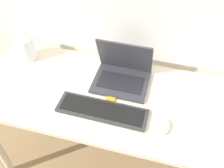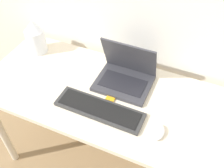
# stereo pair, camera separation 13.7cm
# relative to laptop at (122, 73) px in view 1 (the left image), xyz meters

# --- Properties ---
(desk) EXTENTS (1.47, 0.63, 0.77)m
(desk) POSITION_rel_laptop_xyz_m (-0.05, -0.13, -0.15)
(desk) COLOR beige
(desk) RESTS_ON ground_plane
(laptop) EXTENTS (0.31, 0.25, 0.26)m
(laptop) POSITION_rel_laptop_xyz_m (0.00, 0.00, 0.00)
(laptop) COLOR #333338
(laptop) RESTS_ON desk
(keyboard) EXTENTS (0.48, 0.14, 0.02)m
(keyboard) POSITION_rel_laptop_xyz_m (-0.04, -0.26, -0.04)
(keyboard) COLOR #2D2D2D
(keyboard) RESTS_ON desk
(mouse) EXTENTS (0.06, 0.10, 0.03)m
(mouse) POSITION_rel_laptop_xyz_m (0.28, -0.27, -0.04)
(mouse) COLOR white
(mouse) RESTS_ON desk
(vase) EXTENTS (0.12, 0.12, 0.22)m
(vase) POSITION_rel_laptop_xyz_m (-0.63, 0.04, 0.05)
(vase) COLOR white
(vase) RESTS_ON desk
(mp3_player) EXTENTS (0.05, 0.07, 0.01)m
(mp3_player) POSITION_rel_laptop_xyz_m (-0.02, -0.15, -0.05)
(mp3_player) COLOR orange
(mp3_player) RESTS_ON desk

